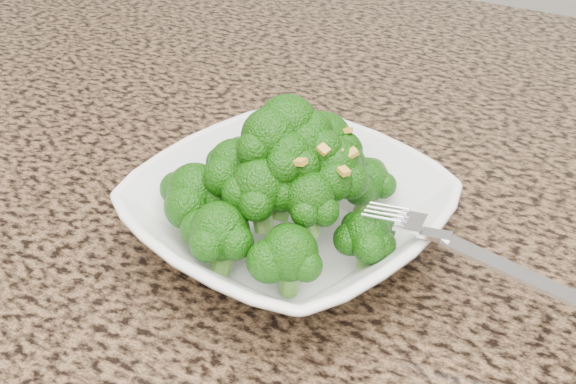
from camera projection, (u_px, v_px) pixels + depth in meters
The scene contains 5 objects.
granite_counter at pixel (345, 216), 0.61m from camera, with size 1.64×1.04×0.03m, color brown.
bowl at pixel (288, 217), 0.54m from camera, with size 0.22×0.22×0.05m, color white.
broccoli_pile at pixel (288, 142), 0.50m from camera, with size 0.20×0.20×0.08m, color #165209, non-canonical shape.
garlic_topping at pixel (288, 89), 0.48m from camera, with size 0.12×0.12×0.01m, color gold, non-canonical shape.
fork at pixel (441, 237), 0.47m from camera, with size 0.18×0.03×0.01m, color silver, non-canonical shape.
Camera 1 is at (0.19, -0.16, 1.25)m, focal length 45.00 mm.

